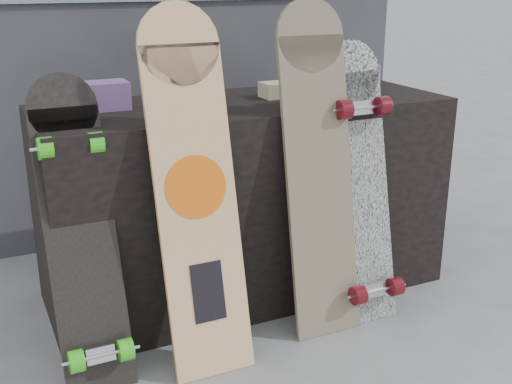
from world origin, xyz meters
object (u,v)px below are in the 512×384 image
skateboard_dark (80,228)px  vendor_table (245,199)px  longboard_geisha (194,181)px  longboard_celtic (318,161)px  longboard_cascadia (361,180)px

skateboard_dark → vendor_table: bearing=23.4°
longboard_geisha → skateboard_dark: 0.39m
longboard_geisha → skateboard_dark: size_ratio=1.22×
longboard_celtic → longboard_cascadia: size_ratio=1.15×
vendor_table → longboard_geisha: longboard_geisha is taller
longboard_celtic → longboard_cascadia: (0.19, -0.00, -0.10)m
vendor_table → skateboard_dark: 0.78m
longboard_cascadia → skateboard_dark: longboard_cascadia is taller
longboard_geisha → longboard_cascadia: bearing=1.8°
longboard_geisha → longboard_celtic: size_ratio=1.00×
vendor_table → longboard_celtic: bearing=-69.8°
vendor_table → longboard_cascadia: size_ratio=1.53×
longboard_celtic → longboard_geisha: bearing=-177.4°
longboard_cascadia → vendor_table: bearing=132.1°
longboard_celtic → vendor_table: bearing=110.2°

